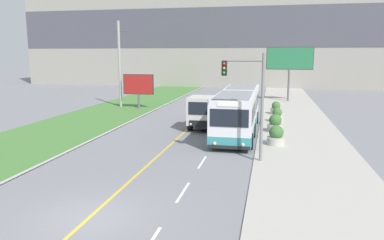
# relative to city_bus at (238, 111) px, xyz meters

# --- Properties ---
(ground_plane) EXTENTS (300.00, 300.00, 0.00)m
(ground_plane) POSITION_rel_city_bus_xyz_m (-3.96, -16.18, -1.64)
(ground_plane) COLOR slate
(lane_marking_centre) EXTENTS (2.88, 140.00, 0.01)m
(lane_marking_centre) POSITION_rel_city_bus_xyz_m (-3.67, -15.12, -1.63)
(lane_marking_centre) COLOR gold
(lane_marking_centre) RESTS_ON ground_plane
(apartment_block_background) EXTENTS (80.00, 8.04, 19.66)m
(apartment_block_background) POSITION_rel_city_bus_xyz_m (-3.96, 41.81, 8.20)
(apartment_block_background) COLOR gray
(apartment_block_background) RESTS_ON ground_plane
(city_bus) EXTENTS (2.74, 12.73, 3.22)m
(city_bus) POSITION_rel_city_bus_xyz_m (0.00, 0.00, 0.00)
(city_bus) COLOR silver
(city_bus) RESTS_ON ground_plane
(dump_truck) EXTENTS (2.58, 6.51, 2.62)m
(dump_truck) POSITION_rel_city_bus_xyz_m (-2.53, 0.92, -0.30)
(dump_truck) COLOR black
(dump_truck) RESTS_ON ground_plane
(utility_pole_far) EXTENTS (1.80, 0.28, 9.37)m
(utility_pole_far) POSITION_rel_city_bus_xyz_m (-14.00, 11.05, 3.10)
(utility_pole_far) COLOR #9E9E99
(utility_pole_far) RESTS_ON ground_plane
(traffic_light_mast) EXTENTS (2.28, 0.32, 5.89)m
(traffic_light_mast) POSITION_rel_city_bus_xyz_m (1.26, -7.70, 2.11)
(traffic_light_mast) COLOR slate
(traffic_light_mast) RESTS_ON ground_plane
(billboard_large) EXTENTS (5.61, 0.24, 6.69)m
(billboard_large) POSITION_rel_city_bus_xyz_m (4.47, 19.70, 3.47)
(billboard_large) COLOR #59595B
(billboard_large) RESTS_ON ground_plane
(billboard_small) EXTENTS (3.39, 0.24, 3.69)m
(billboard_small) POSITION_rel_city_bus_xyz_m (-11.65, 10.44, 0.88)
(billboard_small) COLOR #59595B
(billboard_small) RESTS_ON ground_plane
(planter_round_near) EXTENTS (1.15, 1.15, 1.29)m
(planter_round_near) POSITION_rel_city_bus_xyz_m (2.77, -3.84, -1.00)
(planter_round_near) COLOR #B7B2A8
(planter_round_near) RESTS_ON sidewalk_right
(planter_round_second) EXTENTS (1.17, 1.17, 1.34)m
(planter_round_second) POSITION_rel_city_bus_xyz_m (2.75, 0.42, -0.97)
(planter_round_second) COLOR #B7B2A8
(planter_round_second) RESTS_ON sidewalk_right
(planter_round_third) EXTENTS (1.02, 1.02, 1.25)m
(planter_round_third) POSITION_rel_city_bus_xyz_m (2.94, 4.67, -1.01)
(planter_round_third) COLOR #B7B2A8
(planter_round_third) RESTS_ON sidewalk_right
(planter_round_far) EXTENTS (1.03, 1.03, 1.25)m
(planter_round_far) POSITION_rel_city_bus_xyz_m (2.89, 8.92, -1.01)
(planter_round_far) COLOR #B7B2A8
(planter_round_far) RESTS_ON sidewalk_right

